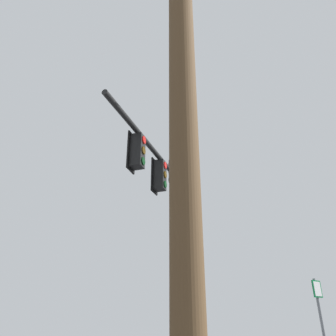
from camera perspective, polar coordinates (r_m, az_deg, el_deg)
name	(u,v)px	position (r m, az deg, el deg)	size (l,w,h in m)	color
signal_mast_assembly	(171,198)	(10.53, 0.59, -5.15)	(5.12, 3.22, 7.07)	black
utility_pole_wooden	(182,48)	(4.08, 2.31, 19.59)	(0.29, 2.28, 8.32)	brown
route_sign_primary	(322,322)	(9.86, 24.53, -22.57)	(0.14, 0.30, 2.62)	slate
route_sign_secondary	(172,327)	(14.76, 0.66, -25.27)	(0.29, 0.15, 2.54)	slate
overhead_wire_span	(182,154)	(13.30, 2.30, 2.40)	(17.32, 3.74, 1.42)	black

